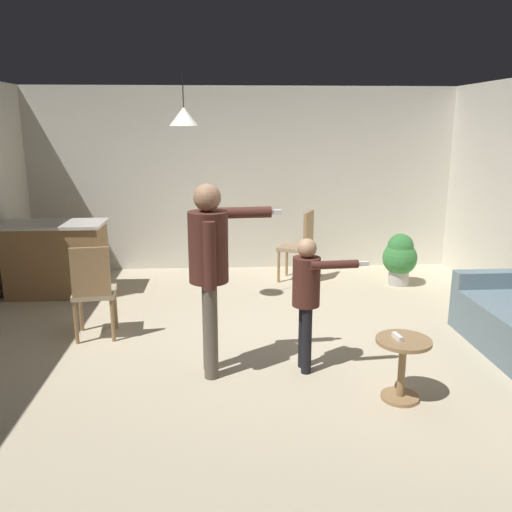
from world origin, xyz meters
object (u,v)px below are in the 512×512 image
Objects in this scene: kitchen_counter at (57,259)px; person_adult at (210,259)px; person_child at (307,290)px; potted_plant_corner at (400,257)px; spare_remote_on_table at (397,337)px; dining_chair_near_wall at (300,243)px; dining_chair_by_counter at (93,288)px; side_table_by_couch at (402,362)px.

person_adult is (2.05, -2.40, 0.58)m from kitchen_counter.
person_child is 3.06m from potted_plant_corner.
dining_chair_near_wall is at bearing 95.23° from spare_remote_on_table.
potted_plant_corner is (3.74, 1.69, -0.15)m from dining_chair_by_counter.
person_child is at bearing -39.51° from kitchen_counter.
person_adult is at bearing 159.94° from side_table_by_couch.
person_child is 1.22× the size of dining_chair_near_wall.
dining_chair_by_counter is 1.00× the size of dining_chair_near_wall.
spare_remote_on_table is (-1.04, -3.10, 0.14)m from potted_plant_corner.
dining_chair_near_wall reaches higher than kitchen_counter.
kitchen_counter is 3.25m from dining_chair_near_wall.
side_table_by_couch is (3.58, -2.96, -0.15)m from kitchen_counter.
person_adult is at bearing 159.74° from spare_remote_on_table.
spare_remote_on_table is (-0.05, 0.01, 0.21)m from side_table_by_couch.
person_child is at bearing -162.02° from dining_chair_near_wall.
kitchen_counter is 4.65m from side_table_by_couch.
dining_chair_by_counter is (-2.06, 0.85, -0.21)m from person_child.
dining_chair_by_counter is (-1.22, 0.86, -0.51)m from person_adult.
person_adult reaches higher than dining_chair_by_counter.
person_adult is 3.65m from potted_plant_corner.
spare_remote_on_table is at bearing -108.45° from potted_plant_corner.
kitchen_counter is 1.26× the size of dining_chair_near_wall.
kitchen_counter is at bearing 122.12° from dining_chair_near_wall.
person_child is (2.89, -2.38, 0.28)m from kitchen_counter.
dining_chair_near_wall is at bearing 32.55° from dining_chair_by_counter.
kitchen_counter is at bearing 140.43° from side_table_by_couch.
potted_plant_corner is at bearing 71.55° from spare_remote_on_table.
kitchen_counter is 2.42× the size of side_table_by_couch.
person_child is 9.39× the size of spare_remote_on_table.
dining_chair_by_counter reaches higher than potted_plant_corner.
person_child is at bearing -123.39° from potted_plant_corner.
side_table_by_couch is 0.52× the size of dining_chair_near_wall.
person_child is 1.70× the size of potted_plant_corner.
dining_chair_by_counter is (0.83, -1.54, 0.07)m from kitchen_counter.
side_table_by_couch is 0.72× the size of potted_plant_corner.
kitchen_counter is 0.74× the size of person_adult.
potted_plant_corner is at bearing -76.33° from dining_chair_near_wall.
dining_chair_by_counter and dining_chair_near_wall have the same top height.
kitchen_counter reaches higher than spare_remote_on_table.
person_adult reaches higher than kitchen_counter.
dining_chair_near_wall is (1.18, 2.82, -0.51)m from person_adult.
dining_chair_by_counter is at bearing -61.76° from kitchen_counter.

